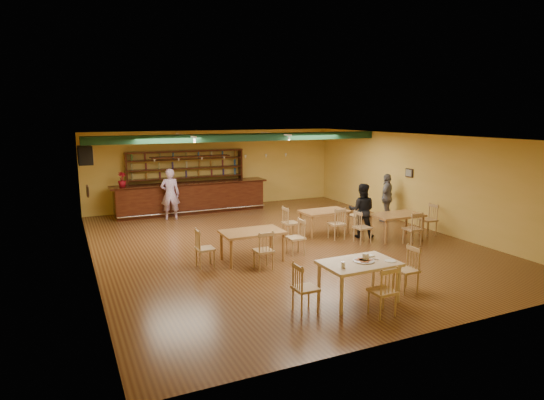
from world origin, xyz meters
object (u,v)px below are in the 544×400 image
dining_table_d (396,226)px  near_table (359,281)px  bar_counter (191,198)px  dining_table_b (324,222)px  patron_right_a (362,210)px  dining_table_c (252,246)px  patron_bar (170,194)px

dining_table_d → near_table: (-3.72, -3.39, 0.03)m
bar_counter → near_table: bar_counter is taller
dining_table_b → near_table: size_ratio=0.97×
bar_counter → patron_right_a: bearing=-56.1°
dining_table_c → dining_table_d: dining_table_c is taller
bar_counter → dining_table_c: bar_counter is taller
dining_table_c → patron_bar: bearing=99.1°
dining_table_b → patron_right_a: bearing=-46.1°
dining_table_c → patron_right_a: patron_right_a is taller
near_table → patron_right_a: bearing=53.3°
near_table → patron_right_a: (2.89, 3.99, 0.41)m
bar_counter → patron_bar: size_ratio=3.21×
dining_table_b → patron_right_a: patron_right_a is taller
patron_bar → bar_counter: bearing=-127.8°
bar_counter → dining_table_d: size_ratio=3.88×
dining_table_c → patron_bar: 5.55m
bar_counter → near_table: size_ratio=3.89×
bar_counter → patron_bar: (-0.96, -0.83, 0.33)m
dining_table_c → patron_bar: (-0.83, 5.46, 0.51)m
bar_counter → patron_bar: patron_bar is taller
dining_table_c → patron_bar: size_ratio=0.85×
dining_table_b → dining_table_c: 3.41m
dining_table_b → dining_table_c: (-3.02, -1.57, 0.02)m
bar_counter → near_table: (0.81, -9.51, -0.17)m
bar_counter → dining_table_c: bearing=-91.1°
dining_table_c → patron_right_a: bearing=11.7°
patron_bar → patron_right_a: patron_bar is taller
dining_table_b → dining_table_d: size_ratio=0.97×
dining_table_b → bar_counter: bearing=120.4°
dining_table_d → bar_counter: bearing=127.6°
patron_right_a → dining_table_d: bearing=179.6°
dining_table_d → patron_right_a: patron_right_a is taller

